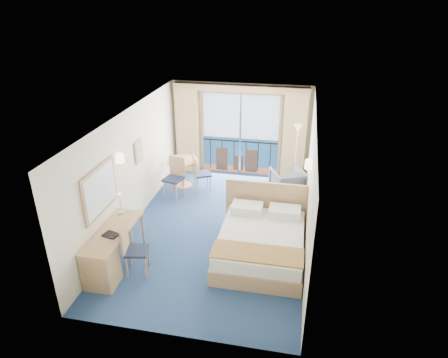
# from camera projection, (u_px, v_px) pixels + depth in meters

# --- Properties ---
(floor) EXTENTS (6.50, 6.50, 0.00)m
(floor) POSITION_uv_depth(u_px,v_px,m) (217.00, 228.00, 9.29)
(floor) COLOR navy
(floor) RESTS_ON ground
(room_walls) EXTENTS (4.04, 6.54, 2.72)m
(room_walls) POSITION_uv_depth(u_px,v_px,m) (217.00, 158.00, 8.53)
(room_walls) COLOR beige
(room_walls) RESTS_ON ground
(balcony_door) EXTENTS (2.36, 0.03, 2.52)m
(balcony_door) POSITION_uv_depth(u_px,v_px,m) (240.00, 137.00, 11.65)
(balcony_door) COLOR navy
(balcony_door) RESTS_ON room_walls
(curtain_left) EXTENTS (0.65, 0.22, 2.55)m
(curtain_left) POSITION_uv_depth(u_px,v_px,m) (188.00, 131.00, 11.74)
(curtain_left) COLOR tan
(curtain_left) RESTS_ON room_walls
(curtain_right) EXTENTS (0.65, 0.22, 2.55)m
(curtain_right) POSITION_uv_depth(u_px,v_px,m) (294.00, 138.00, 11.18)
(curtain_right) COLOR tan
(curtain_right) RESTS_ON room_walls
(pelmet) EXTENTS (3.80, 0.25, 0.18)m
(pelmet) POSITION_uv_depth(u_px,v_px,m) (241.00, 88.00, 10.93)
(pelmet) COLOR tan
(pelmet) RESTS_ON room_walls
(mirror) EXTENTS (0.05, 1.25, 0.95)m
(mirror) POSITION_uv_depth(u_px,v_px,m) (100.00, 190.00, 7.65)
(mirror) COLOR tan
(mirror) RESTS_ON room_walls
(wall_print) EXTENTS (0.04, 0.42, 0.52)m
(wall_print) POSITION_uv_depth(u_px,v_px,m) (139.00, 151.00, 9.35)
(wall_print) COLOR tan
(wall_print) RESTS_ON room_walls
(sconce_left) EXTENTS (0.18, 0.18, 0.18)m
(sconce_left) POSITION_uv_depth(u_px,v_px,m) (120.00, 158.00, 8.31)
(sconce_left) COLOR beige
(sconce_left) RESTS_ON room_walls
(sconce_right) EXTENTS (0.18, 0.18, 0.18)m
(sconce_right) POSITION_uv_depth(u_px,v_px,m) (309.00, 164.00, 8.02)
(sconce_right) COLOR beige
(sconce_right) RESTS_ON room_walls
(bed) EXTENTS (1.89, 2.25, 1.19)m
(bed) POSITION_uv_depth(u_px,v_px,m) (261.00, 242.00, 8.21)
(bed) COLOR tan
(bed) RESTS_ON ground
(nightstand) EXTENTS (0.39, 0.37, 0.51)m
(nightstand) POSITION_uv_depth(u_px,v_px,m) (297.00, 213.00, 9.42)
(nightstand) COLOR #A58457
(nightstand) RESTS_ON ground
(phone) EXTENTS (0.23, 0.20, 0.09)m
(phone) POSITION_uv_depth(u_px,v_px,m) (299.00, 202.00, 9.28)
(phone) COLOR white
(phone) RESTS_ON nightstand
(armchair) EXTENTS (1.06, 1.07, 0.74)m
(armchair) POSITION_uv_depth(u_px,v_px,m) (287.00, 182.00, 10.65)
(armchair) COLOR #474C56
(armchair) RESTS_ON ground
(floor_lamp) EXTENTS (0.25, 0.25, 1.78)m
(floor_lamp) POSITION_uv_depth(u_px,v_px,m) (297.00, 140.00, 10.80)
(floor_lamp) COLOR silver
(floor_lamp) RESTS_ON ground
(desk) EXTENTS (0.59, 1.72, 0.81)m
(desk) POSITION_uv_depth(u_px,v_px,m) (104.00, 261.00, 7.45)
(desk) COLOR tan
(desk) RESTS_ON ground
(desk_chair) EXTENTS (0.52, 0.51, 1.01)m
(desk_chair) POSITION_uv_depth(u_px,v_px,m) (132.00, 247.00, 7.63)
(desk_chair) COLOR #1C2341
(desk_chair) RESTS_ON ground
(folder) EXTENTS (0.33, 0.28, 0.03)m
(folder) POSITION_uv_depth(u_px,v_px,m) (111.00, 235.00, 7.57)
(folder) COLOR black
(folder) RESTS_ON desk
(desk_lamp) EXTENTS (0.12, 0.12, 0.44)m
(desk_lamp) POSITION_uv_depth(u_px,v_px,m) (120.00, 199.00, 8.17)
(desk_lamp) COLOR silver
(desk_lamp) RESTS_ON desk
(round_table) EXTENTS (0.88, 0.88, 0.79)m
(round_table) POSITION_uv_depth(u_px,v_px,m) (182.00, 166.00, 11.05)
(round_table) COLOR tan
(round_table) RESTS_ON ground
(table_chair_a) EXTENTS (0.59, 0.59, 1.01)m
(table_chair_a) POSITION_uv_depth(u_px,v_px,m) (199.00, 171.00, 10.81)
(table_chair_a) COLOR #1C2341
(table_chair_a) RESTS_ON ground
(table_chair_b) EXTENTS (0.56, 0.56, 1.07)m
(table_chair_b) POSITION_uv_depth(u_px,v_px,m) (175.00, 175.00, 10.54)
(table_chair_b) COLOR #1C2341
(table_chair_b) RESTS_ON ground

